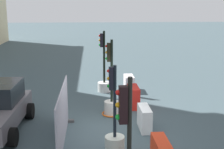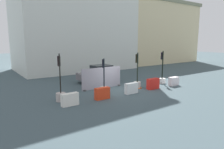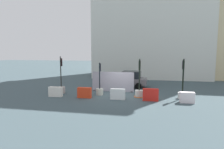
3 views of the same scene
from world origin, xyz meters
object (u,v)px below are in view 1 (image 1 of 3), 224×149
Objects in this scene: traffic_light_3 at (104,80)px; construction_barrier_2 at (144,118)px; construction_barrier_3 at (133,97)px; construction_barrier_4 at (129,83)px; traffic_light_2 at (112,102)px; traffic_light_1 at (114,137)px.

traffic_light_3 is 5.09m from construction_barrier_2.
construction_barrier_4 is at bearing -2.65° from construction_barrier_3.
construction_barrier_4 is at bearing -0.54° from construction_barrier_2.
traffic_light_3 is 2.73m from construction_barrier_3.
construction_barrier_2 is 0.97× the size of construction_barrier_3.
traffic_light_2 is 0.99× the size of traffic_light_3.
traffic_light_3 is at bearing 0.26° from traffic_light_1.
traffic_light_1 is 6.68m from traffic_light_3.
traffic_light_1 is at bearing -179.74° from traffic_light_3.
construction_barrier_3 is (-2.46, -1.17, -0.14)m from traffic_light_3.
traffic_light_2 is at bearing 161.88° from construction_barrier_4.
construction_barrier_2 is at bearing -34.88° from traffic_light_1.
traffic_light_1 is 2.43× the size of construction_barrier_2.
traffic_light_2 is at bearing 34.52° from construction_barrier_2.
traffic_light_2 is 2.65× the size of construction_barrier_3.
traffic_light_1 is 2.36× the size of construction_barrier_3.
traffic_light_1 is 2.13m from construction_barrier_2.
construction_barrier_2 is at bearing -178.36° from construction_barrier_3.
traffic_light_1 is 0.88× the size of traffic_light_3.
construction_barrier_3 is (2.48, 0.07, 0.04)m from construction_barrier_2.
traffic_light_1 reaches higher than construction_barrier_2.
traffic_light_1 reaches higher than construction_barrier_4.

